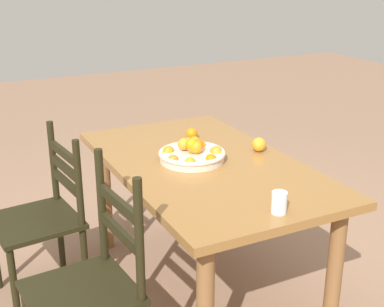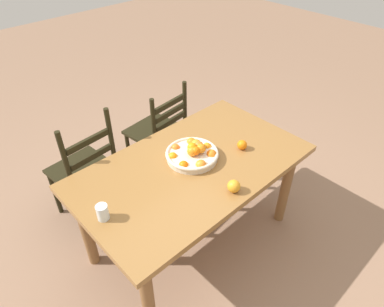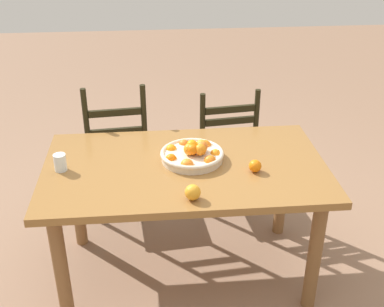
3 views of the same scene
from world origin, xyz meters
TOP-DOWN VIEW (x-y plane):
  - ground_plane at (0.00, 0.00)m, footprint 12.00×12.00m
  - dining_table at (0.00, 0.00)m, footprint 1.53×0.89m
  - chair_near_window at (0.33, 0.78)m, footprint 0.47×0.47m
  - chair_by_cabinet at (-0.41, 0.74)m, footprint 0.46×0.46m
  - fruit_bowl at (0.05, 0.04)m, footprint 0.35×0.35m
  - orange_loose_0 at (0.01, -0.34)m, footprint 0.08×0.08m
  - orange_loose_1 at (0.36, -0.11)m, footprint 0.07×0.07m
  - drinking_glass at (-0.66, 0.00)m, footprint 0.07×0.07m

SIDE VIEW (x-z plane):
  - ground_plane at x=0.00m, z-range 0.00..0.00m
  - chair_near_window at x=0.33m, z-range -0.01..0.90m
  - chair_by_cabinet at x=-0.41m, z-range -0.04..0.94m
  - dining_table at x=0.00m, z-range 0.27..1.01m
  - orange_loose_1 at x=0.36m, z-range 0.74..0.81m
  - fruit_bowl at x=0.05m, z-range 0.72..0.84m
  - orange_loose_0 at x=0.01m, z-range 0.74..0.82m
  - drinking_glass at x=-0.66m, z-range 0.74..0.84m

